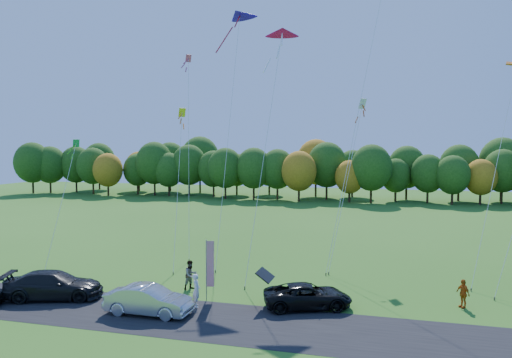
% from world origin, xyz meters
% --- Properties ---
extents(ground, '(160.00, 160.00, 0.00)m').
position_xyz_m(ground, '(0.00, 0.00, 0.00)').
color(ground, '#2B5E19').
extents(asphalt_strip, '(90.00, 6.00, 0.01)m').
position_xyz_m(asphalt_strip, '(0.00, -4.00, 0.01)').
color(asphalt_strip, black).
rests_on(asphalt_strip, ground).
extents(tree_line, '(116.00, 12.00, 10.00)m').
position_xyz_m(tree_line, '(0.00, 55.00, 0.00)').
color(tree_line, '#1E4711').
rests_on(tree_line, ground).
extents(black_suv, '(5.62, 4.02, 1.42)m').
position_xyz_m(black_suv, '(4.92, -0.57, 0.71)').
color(black_suv, black).
rests_on(black_suv, ground).
extents(silver_sedan, '(4.92, 1.72, 1.62)m').
position_xyz_m(silver_sedan, '(-3.49, -4.03, 0.81)').
color(silver_sedan, '#B4B4B9').
rests_on(silver_sedan, ground).
extents(dark_truck_a, '(6.33, 4.17, 1.70)m').
position_xyz_m(dark_truck_a, '(-10.48, -2.98, 0.85)').
color(dark_truck_a, black).
rests_on(dark_truck_a, ground).
extents(person_tailgate_a, '(0.70, 0.84, 1.95)m').
position_xyz_m(person_tailgate_a, '(-1.41, -2.07, 0.98)').
color(person_tailgate_a, silver).
rests_on(person_tailgate_a, ground).
extents(person_tailgate_b, '(1.13, 1.18, 1.91)m').
position_xyz_m(person_tailgate_b, '(-3.11, 1.10, 0.96)').
color(person_tailgate_b, gray).
rests_on(person_tailgate_b, ground).
extents(person_east, '(0.91, 1.03, 1.67)m').
position_xyz_m(person_east, '(13.65, 1.88, 0.84)').
color(person_east, '#C45812').
rests_on(person_east, ground).
extents(feather_flag, '(0.49, 0.20, 3.75)m').
position_xyz_m(feather_flag, '(-1.11, -0.74, 2.29)').
color(feather_flag, '#999999').
rests_on(feather_flag, ground).
extents(kite_delta_blue, '(3.08, 11.00, 22.94)m').
position_xyz_m(kite_delta_blue, '(-3.57, 10.78, 11.76)').
color(kite_delta_blue, '#4C3F33').
rests_on(kite_delta_blue, ground).
extents(kite_parafoil_orange, '(5.92, 12.36, 27.40)m').
position_xyz_m(kite_parafoil_orange, '(7.04, 12.75, 13.52)').
color(kite_parafoil_orange, '#4C3F33').
rests_on(kite_parafoil_orange, ground).
extents(kite_delta_red, '(2.76, 10.00, 20.00)m').
position_xyz_m(kite_delta_red, '(0.63, 7.14, 10.97)').
color(kite_delta_red, '#4C3F33').
rests_on(kite_delta_red, ground).
extents(kite_parafoil_rainbow, '(5.65, 8.96, 16.25)m').
position_xyz_m(kite_parafoil_rainbow, '(16.66, 9.71, 7.99)').
color(kite_parafoil_rainbow, '#4C3F33').
rests_on(kite_parafoil_rainbow, ground).
extents(kite_diamond_yellow, '(2.68, 7.15, 12.96)m').
position_xyz_m(kite_diamond_yellow, '(-6.78, 7.40, 6.24)').
color(kite_diamond_yellow, '#4C3F33').
rests_on(kite_diamond_yellow, ground).
extents(kite_diamond_green, '(1.52, 6.14, 10.23)m').
position_xyz_m(kite_diamond_green, '(-14.56, 3.35, 4.98)').
color(kite_diamond_green, '#4C3F33').
rests_on(kite_diamond_green, ground).
extents(kite_diamond_white, '(2.57, 8.12, 13.79)m').
position_xyz_m(kite_diamond_white, '(6.11, 10.84, 6.62)').
color(kite_diamond_white, '#4C3F33').
rests_on(kite_diamond_white, ground).
extents(kite_diamond_pink, '(3.13, 6.80, 18.12)m').
position_xyz_m(kite_diamond_pink, '(-7.58, 11.49, 8.85)').
color(kite_diamond_pink, '#4C3F33').
rests_on(kite_diamond_pink, ground).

